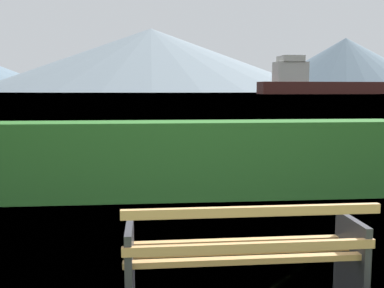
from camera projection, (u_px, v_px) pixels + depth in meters
The scene contains 5 objects.
water_surface at pixel (152, 93), 308.90m from camera, with size 620.00×620.00×0.00m, color slate.
park_bench at pixel (245, 256), 3.27m from camera, with size 1.76×0.58×0.87m.
hedge_row at pixel (196, 159), 6.86m from camera, with size 6.30×0.75×1.17m, color #2D6B28.
cargo_ship_large at pixel (330, 84), 211.73m from camera, with size 81.40×15.01×17.68m.
distant_hills at pixel (72, 61), 568.52m from camera, with size 902.12×436.33×80.99m.
Camera 1 is at (-0.67, -3.16, 1.63)m, focal length 41.84 mm.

